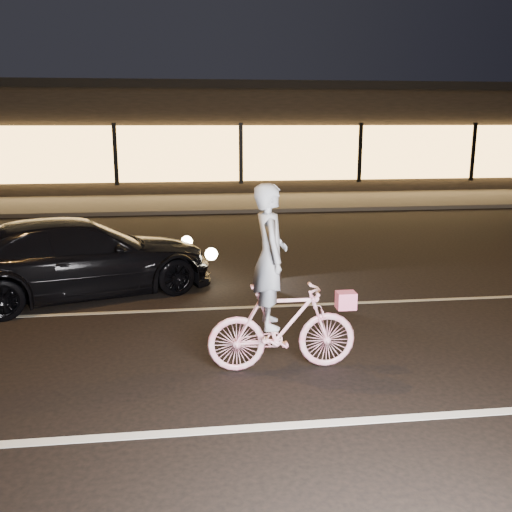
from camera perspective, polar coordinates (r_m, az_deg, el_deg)
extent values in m
plane|color=black|center=(7.16, 10.56, -9.78)|extent=(90.00, 90.00, 0.00)
cube|color=silver|center=(5.89, 15.10, -15.33)|extent=(60.00, 0.12, 0.01)
cube|color=gray|center=(8.95, 6.71, -4.81)|extent=(60.00, 0.10, 0.01)
cube|color=#383533|center=(19.55, -0.97, 5.40)|extent=(30.00, 4.00, 0.12)
cube|color=black|center=(25.35, -2.49, 11.63)|extent=(25.00, 8.00, 4.00)
cube|color=black|center=(25.37, -2.53, 16.27)|extent=(25.40, 8.40, 0.30)
cube|color=#FBB458|center=(21.28, -1.55, 10.22)|extent=(23.00, 0.15, 2.00)
cube|color=black|center=(21.24, -13.88, 9.83)|extent=(0.15, 0.08, 2.20)
cube|color=black|center=(21.21, -1.52, 10.21)|extent=(0.15, 0.08, 2.20)
cube|color=black|center=(22.11, 10.35, 10.13)|extent=(0.15, 0.08, 2.20)
cube|color=black|center=(23.84, 20.88, 9.71)|extent=(0.15, 0.08, 2.20)
imported|color=#FF5188|center=(6.51, 2.64, -7.10)|extent=(1.70, 0.48, 1.02)
imported|color=white|center=(6.24, 1.40, -0.03)|extent=(0.38, 0.59, 1.61)
cube|color=#E33F72|center=(6.57, 8.98, -4.40)|extent=(0.21, 0.18, 0.19)
imported|color=black|center=(9.65, -17.25, -0.12)|extent=(4.69, 3.18, 1.26)
sphere|color=#FFF2BF|center=(10.75, -6.94, 1.44)|extent=(0.21, 0.21, 0.21)
sphere|color=#FFF2BF|center=(9.70, -4.49, 0.19)|extent=(0.21, 0.21, 0.21)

